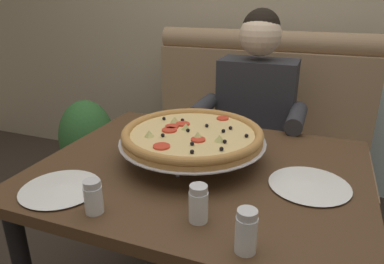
{
  "coord_description": "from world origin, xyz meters",
  "views": [
    {
      "loc": [
        0.38,
        -1.08,
        1.34
      ],
      "look_at": [
        -0.06,
        0.06,
        0.86
      ],
      "focal_mm": 33.14,
      "sensor_mm": 36.0,
      "label": 1
    }
  ],
  "objects_px": {
    "plate_near_left": "(310,183)",
    "dining_table": "(201,189)",
    "booth_bench": "(251,155)",
    "plate_near_right": "(60,187)",
    "shaker_pepper_flakes": "(198,206)",
    "shaker_oregano": "(246,234)",
    "shaker_parmesan": "(93,199)",
    "diner_main": "(251,122)",
    "potted_plant": "(88,145)",
    "pizza": "(192,135)"
  },
  "relations": [
    {
      "from": "pizza",
      "to": "shaker_pepper_flakes",
      "type": "bearing_deg",
      "value": -66.59
    },
    {
      "from": "booth_bench",
      "to": "diner_main",
      "type": "distance_m",
      "value": 0.41
    },
    {
      "from": "dining_table",
      "to": "plate_near_left",
      "type": "distance_m",
      "value": 0.39
    },
    {
      "from": "plate_near_left",
      "to": "plate_near_right",
      "type": "bearing_deg",
      "value": -157.41
    },
    {
      "from": "plate_near_left",
      "to": "dining_table",
      "type": "bearing_deg",
      "value": 178.66
    },
    {
      "from": "booth_bench",
      "to": "dining_table",
      "type": "xyz_separation_m",
      "value": [
        0.0,
        -0.93,
        0.27
      ]
    },
    {
      "from": "pizza",
      "to": "shaker_pepper_flakes",
      "type": "height_order",
      "value": "pizza"
    },
    {
      "from": "plate_near_right",
      "to": "potted_plant",
      "type": "xyz_separation_m",
      "value": [
        -0.7,
        1.02,
        -0.38
      ]
    },
    {
      "from": "plate_near_left",
      "to": "plate_near_right",
      "type": "xyz_separation_m",
      "value": [
        -0.73,
        -0.3,
        0.0
      ]
    },
    {
      "from": "shaker_parmesan",
      "to": "shaker_oregano",
      "type": "bearing_deg",
      "value": -1.07
    },
    {
      "from": "pizza",
      "to": "shaker_parmesan",
      "type": "xyz_separation_m",
      "value": [
        -0.14,
        -0.42,
        -0.06
      ]
    },
    {
      "from": "dining_table",
      "to": "potted_plant",
      "type": "relative_size",
      "value": 1.64
    },
    {
      "from": "pizza",
      "to": "potted_plant",
      "type": "height_order",
      "value": "pizza"
    },
    {
      "from": "dining_table",
      "to": "plate_near_left",
      "type": "bearing_deg",
      "value": -1.34
    },
    {
      "from": "diner_main",
      "to": "plate_near_left",
      "type": "relative_size",
      "value": 4.93
    },
    {
      "from": "plate_near_right",
      "to": "shaker_parmesan",
      "type": "bearing_deg",
      "value": -19.95
    },
    {
      "from": "shaker_oregano",
      "to": "plate_near_left",
      "type": "distance_m",
      "value": 0.4
    },
    {
      "from": "pizza",
      "to": "plate_near_right",
      "type": "distance_m",
      "value": 0.48
    },
    {
      "from": "shaker_parmesan",
      "to": "shaker_oregano",
      "type": "height_order",
      "value": "shaker_oregano"
    },
    {
      "from": "potted_plant",
      "to": "plate_near_right",
      "type": "bearing_deg",
      "value": -55.77
    },
    {
      "from": "dining_table",
      "to": "shaker_parmesan",
      "type": "relative_size",
      "value": 11.46
    },
    {
      "from": "shaker_parmesan",
      "to": "booth_bench",
      "type": "bearing_deg",
      "value": 81.85
    },
    {
      "from": "booth_bench",
      "to": "plate_near_right",
      "type": "height_order",
      "value": "booth_bench"
    },
    {
      "from": "plate_near_right",
      "to": "dining_table",
      "type": "bearing_deg",
      "value": 41.04
    },
    {
      "from": "pizza",
      "to": "shaker_oregano",
      "type": "bearing_deg",
      "value": -54.97
    },
    {
      "from": "shaker_parmesan",
      "to": "shaker_pepper_flakes",
      "type": "relative_size",
      "value": 0.93
    },
    {
      "from": "pizza",
      "to": "shaker_oregano",
      "type": "xyz_separation_m",
      "value": [
        0.3,
        -0.43,
        -0.05
      ]
    },
    {
      "from": "shaker_pepper_flakes",
      "to": "potted_plant",
      "type": "height_order",
      "value": "shaker_pepper_flakes"
    },
    {
      "from": "plate_near_right",
      "to": "potted_plant",
      "type": "distance_m",
      "value": 1.3
    },
    {
      "from": "pizza",
      "to": "shaker_oregano",
      "type": "relative_size",
      "value": 4.69
    },
    {
      "from": "dining_table",
      "to": "shaker_oregano",
      "type": "height_order",
      "value": "shaker_oregano"
    },
    {
      "from": "shaker_parmesan",
      "to": "plate_near_right",
      "type": "bearing_deg",
      "value": 160.05
    },
    {
      "from": "booth_bench",
      "to": "pizza",
      "type": "xyz_separation_m",
      "value": [
        -0.05,
        -0.89,
        0.46
      ]
    },
    {
      "from": "shaker_pepper_flakes",
      "to": "plate_near_left",
      "type": "xyz_separation_m",
      "value": [
        0.27,
        0.3,
        -0.04
      ]
    },
    {
      "from": "plate_near_left",
      "to": "booth_bench",
      "type": "bearing_deg",
      "value": 111.63
    },
    {
      "from": "potted_plant",
      "to": "shaker_pepper_flakes",
      "type": "bearing_deg",
      "value": -41.36
    },
    {
      "from": "booth_bench",
      "to": "dining_table",
      "type": "height_order",
      "value": "booth_bench"
    },
    {
      "from": "dining_table",
      "to": "pizza",
      "type": "distance_m",
      "value": 0.2
    },
    {
      "from": "diner_main",
      "to": "pizza",
      "type": "xyz_separation_m",
      "value": [
        -0.09,
        -0.62,
        0.15
      ]
    },
    {
      "from": "booth_bench",
      "to": "plate_near_right",
      "type": "xyz_separation_m",
      "value": [
        -0.36,
        -1.24,
        0.37
      ]
    },
    {
      "from": "diner_main",
      "to": "dining_table",
      "type": "bearing_deg",
      "value": -93.73
    },
    {
      "from": "diner_main",
      "to": "potted_plant",
      "type": "bearing_deg",
      "value": 177.56
    },
    {
      "from": "pizza",
      "to": "shaker_parmesan",
      "type": "bearing_deg",
      "value": -107.98
    },
    {
      "from": "pizza",
      "to": "plate_near_right",
      "type": "xyz_separation_m",
      "value": [
        -0.31,
        -0.36,
        -0.09
      ]
    },
    {
      "from": "dining_table",
      "to": "plate_near_right",
      "type": "distance_m",
      "value": 0.49
    },
    {
      "from": "dining_table",
      "to": "diner_main",
      "type": "bearing_deg",
      "value": 86.27
    },
    {
      "from": "shaker_parmesan",
      "to": "potted_plant",
      "type": "bearing_deg",
      "value": 128.67
    },
    {
      "from": "booth_bench",
      "to": "shaker_pepper_flakes",
      "type": "distance_m",
      "value": 1.31
    },
    {
      "from": "dining_table",
      "to": "potted_plant",
      "type": "xyz_separation_m",
      "value": [
        -1.06,
        0.71,
        -0.28
      ]
    },
    {
      "from": "pizza",
      "to": "plate_near_left",
      "type": "relative_size",
      "value": 2.07
    }
  ]
}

